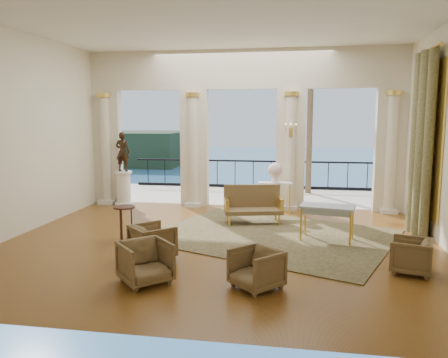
% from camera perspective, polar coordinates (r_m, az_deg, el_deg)
% --- Properties ---
extents(floor, '(9.00, 9.00, 0.00)m').
position_cam_1_polar(floor, '(9.21, -0.71, -8.38)').
color(floor, '#50270C').
rests_on(floor, ground).
extents(room_walls, '(9.00, 9.00, 9.00)m').
position_cam_1_polar(room_walls, '(7.74, -2.21, 10.09)').
color(room_walls, white).
rests_on(room_walls, ground).
extents(arcade, '(9.00, 0.56, 4.50)m').
position_cam_1_polar(arcade, '(12.61, 2.33, 7.93)').
color(arcade, beige).
rests_on(arcade, ground).
extents(terrace, '(10.00, 3.60, 0.10)m').
position_cam_1_polar(terrace, '(14.82, 3.21, -2.30)').
color(terrace, beige).
rests_on(terrace, ground).
extents(balustrade, '(9.00, 0.06, 1.03)m').
position_cam_1_polar(balustrade, '(16.32, 3.83, 0.28)').
color(balustrade, black).
rests_on(balustrade, terrace).
extents(palm_tree, '(2.00, 2.00, 4.50)m').
position_cam_1_polar(palm_tree, '(15.38, 11.31, 13.43)').
color(palm_tree, '#4C3823').
rests_on(palm_tree, terrace).
extents(headland, '(22.00, 18.00, 6.00)m').
position_cam_1_polar(headland, '(84.97, -12.50, 4.04)').
color(headland, black).
rests_on(headland, sea).
extents(sea, '(160.00, 160.00, 0.00)m').
position_cam_1_polar(sea, '(69.25, 8.00, 0.79)').
color(sea, '#22559A').
rests_on(sea, ground).
extents(curtain, '(0.33, 1.40, 4.09)m').
position_cam_1_polar(curtain, '(10.57, 24.41, 4.16)').
color(curtain, '#4C4929').
rests_on(curtain, ground).
extents(window_frame, '(0.04, 1.60, 3.40)m').
position_cam_1_polar(window_frame, '(10.62, 25.41, 4.55)').
color(window_frame, '#E6BB4C').
rests_on(window_frame, room_walls).
extents(wall_sconce, '(0.30, 0.11, 0.33)m').
position_cam_1_polar(wall_sconce, '(12.21, 8.71, 6.18)').
color(wall_sconce, '#E6BB4C').
rests_on(wall_sconce, arcade).
extents(rug, '(6.09, 5.47, 0.02)m').
position_cam_1_polar(rug, '(9.84, 6.07, -7.28)').
color(rug, '#2F331A').
rests_on(rug, ground).
extents(armchair_a, '(0.99, 0.98, 0.74)m').
position_cam_1_polar(armchair_a, '(7.10, -10.25, -10.40)').
color(armchair_a, '#473520').
rests_on(armchair_a, ground).
extents(armchair_b, '(0.91, 0.90, 0.68)m').
position_cam_1_polar(armchair_b, '(6.81, 4.25, -11.36)').
color(armchair_b, '#473520').
rests_on(armchair_b, ground).
extents(armchair_c, '(0.75, 0.78, 0.65)m').
position_cam_1_polar(armchair_c, '(8.07, 23.24, -9.00)').
color(armchair_c, '#473520').
rests_on(armchair_c, ground).
extents(armchair_d, '(0.96, 0.96, 0.72)m').
position_cam_1_polar(armchair_d, '(8.23, -9.31, -7.87)').
color(armchair_d, '#473520').
rests_on(armchair_d, ground).
extents(settee, '(1.52, 0.92, 0.94)m').
position_cam_1_polar(settee, '(10.87, 3.78, -3.33)').
color(settee, '#473520').
rests_on(settee, ground).
extents(game_table, '(1.21, 0.82, 0.76)m').
position_cam_1_polar(game_table, '(9.49, 13.34, -3.84)').
color(game_table, '#A3BACD').
rests_on(game_table, ground).
extents(pedestal, '(0.56, 0.56, 1.02)m').
position_cam_1_polar(pedestal, '(13.37, -12.96, -1.26)').
color(pedestal, silver).
rests_on(pedestal, ground).
extents(statue, '(0.44, 0.30, 1.16)m').
position_cam_1_polar(statue, '(13.24, -13.11, 3.49)').
color(statue, black).
rests_on(statue, pedestal).
extents(console_table, '(0.94, 0.44, 0.86)m').
position_cam_1_polar(console_table, '(11.91, 6.66, -1.13)').
color(console_table, silver).
rests_on(console_table, ground).
extents(urn, '(0.40, 0.40, 0.53)m').
position_cam_1_polar(urn, '(11.84, 6.70, 1.01)').
color(urn, white).
rests_on(urn, console_table).
extents(side_table, '(0.46, 0.46, 0.74)m').
position_cam_1_polar(side_table, '(9.47, -12.91, -4.14)').
color(side_table, black).
rests_on(side_table, ground).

